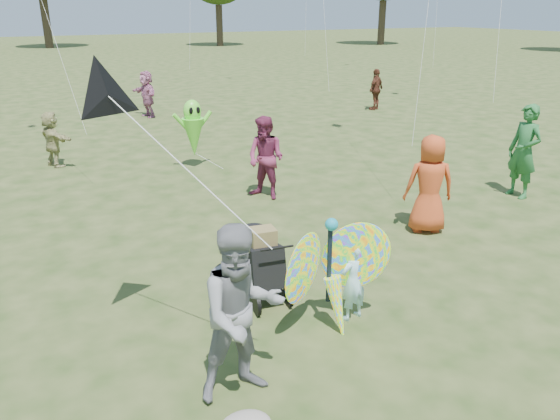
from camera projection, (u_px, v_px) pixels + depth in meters
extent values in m
plane|color=#51592B|center=(346.00, 322.00, 7.15)|extent=(160.00, 160.00, 0.00)
imported|color=#AFE9F8|center=(353.00, 281.00, 7.05)|extent=(0.43, 0.31, 1.09)
imported|color=gray|center=(242.00, 313.00, 5.53)|extent=(0.96, 0.76, 1.92)
imported|color=#C3471F|center=(430.00, 184.00, 9.74)|extent=(1.04, 0.90, 1.79)
imported|color=tan|center=(52.00, 139.00, 13.85)|extent=(0.86, 1.38, 1.41)
imported|color=#7C294A|center=(266.00, 158.00, 11.46)|extent=(1.00, 1.07, 1.76)
imported|color=#256430|center=(524.00, 151.00, 11.52)|extent=(0.48, 0.73, 2.00)
imported|color=#552A1C|center=(376.00, 89.00, 21.49)|extent=(1.01, 0.75, 1.59)
imported|color=#B3668D|center=(147.00, 94.00, 20.07)|extent=(0.79, 1.63, 1.68)
cube|color=black|center=(261.00, 264.00, 7.51)|extent=(0.57, 0.91, 0.71)
cube|color=black|center=(262.00, 285.00, 7.63)|extent=(0.50, 0.73, 0.10)
ellipsoid|color=black|center=(253.00, 235.00, 7.60)|extent=(0.51, 0.45, 0.33)
cylinder|color=black|center=(257.00, 305.00, 7.26)|extent=(0.09, 0.30, 0.30)
cylinder|color=black|center=(288.00, 296.00, 7.47)|extent=(0.09, 0.30, 0.30)
cylinder|color=black|center=(248.00, 279.00, 8.04)|extent=(0.08, 0.22, 0.22)
cylinder|color=black|center=(277.00, 248.00, 6.96)|extent=(0.44, 0.09, 0.03)
cube|color=olive|center=(263.00, 238.00, 7.33)|extent=(0.38, 0.32, 0.26)
ellipsoid|color=#F02551|center=(303.00, 269.00, 6.54)|extent=(0.98, 0.71, 1.24)
ellipsoid|color=#F02551|center=(356.00, 256.00, 6.86)|extent=(0.98, 0.71, 1.24)
cylinder|color=black|center=(329.00, 265.00, 6.73)|extent=(0.06, 0.06, 1.00)
cone|color=#F02551|center=(338.00, 311.00, 6.82)|extent=(0.36, 0.49, 0.93)
sphere|color=teal|center=(332.00, 225.00, 6.52)|extent=(0.16, 0.16, 0.16)
cone|color=black|center=(107.00, 95.00, 5.63)|extent=(0.89, 0.62, 0.81)
cylinder|color=silver|center=(189.00, 172.00, 5.61)|extent=(1.26, 1.34, 1.49)
cone|color=#6AEE38|center=(194.00, 137.00, 13.64)|extent=(0.56, 0.56, 0.95)
ellipsoid|color=#6AEE38|center=(192.00, 111.00, 13.42)|extent=(0.44, 0.39, 0.57)
ellipsoid|color=black|center=(191.00, 111.00, 13.21)|extent=(0.10, 0.05, 0.17)
ellipsoid|color=black|center=(198.00, 110.00, 13.29)|extent=(0.10, 0.05, 0.17)
cylinder|color=#6AEE38|center=(181.00, 122.00, 13.37)|extent=(0.43, 0.10, 0.49)
cylinder|color=#6AEE38|center=(204.00, 120.00, 13.63)|extent=(0.43, 0.10, 0.49)
cylinder|color=silver|center=(209.00, 161.00, 13.82)|extent=(0.61, 0.41, 0.41)
cylinder|color=#3A2D21|center=(46.00, 23.00, 52.91)|extent=(0.77, 0.77, 4.62)
cylinder|color=#3A2D21|center=(219.00, 26.00, 55.77)|extent=(0.66, 0.67, 3.99)
cylinder|color=#3A2D21|center=(382.00, 23.00, 57.61)|extent=(0.73, 0.73, 4.41)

